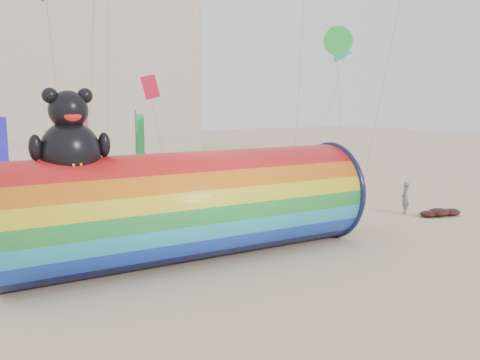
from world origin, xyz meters
TOP-DOWN VIEW (x-y plane):
  - ground at (0.00, 0.00)m, footprint 160.00×160.00m
  - windsock_assembly at (-2.84, -0.53)m, footprint 13.53×4.12m
  - kite_handler at (9.98, 0.75)m, footprint 0.72×0.68m
  - fabric_bundle at (11.22, -0.50)m, footprint 2.62×1.35m
  - festival_banners at (-2.62, 15.19)m, footprint 9.77×3.34m

SIDE VIEW (x-z plane):
  - ground at x=0.00m, z-range 0.00..0.00m
  - fabric_bundle at x=11.22m, z-range -0.03..0.37m
  - kite_handler at x=9.98m, z-range 0.00..1.66m
  - windsock_assembly at x=-2.84m, z-range -1.05..5.19m
  - festival_banners at x=-2.62m, z-range 0.04..5.24m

